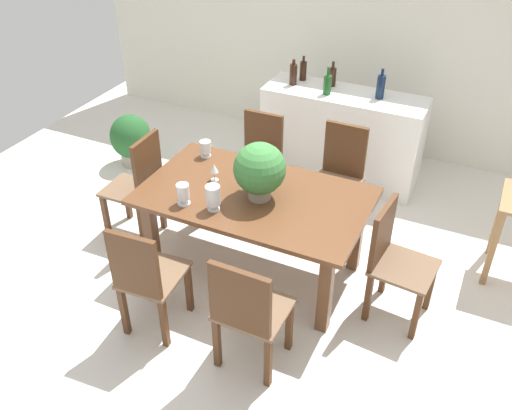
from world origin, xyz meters
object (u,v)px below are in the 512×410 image
Objects in this scene: wine_bottle_dark at (303,70)px; wine_bottle_green at (293,74)px; chair_near_right at (247,311)px; chair_far_right at (340,173)px; kitchen_counter at (341,136)px; wine_bottle_tall at (332,77)px; flower_centerpiece at (260,170)px; crystal_vase_center_near at (183,193)px; chair_foot_end at (393,257)px; chair_head_end at (140,184)px; crystal_vase_left at (205,148)px; potted_plant_floor at (131,139)px; chair_far_left at (259,156)px; wine_bottle_clear at (381,87)px; chair_near_left at (146,276)px; wine_bottle_amber at (327,84)px; dining_table at (255,206)px; crystal_vase_right at (213,196)px; wine_glass at (214,169)px.

wine_bottle_green is (-0.05, -0.15, 0.01)m from wine_bottle_dark.
chair_near_right is 1.90m from chair_far_right.
kitchen_counter is 0.61m from wine_bottle_tall.
flower_centerpiece is 0.60m from crystal_vase_center_near.
chair_foot_end is 1.19m from chair_far_right.
chair_head_end is 2.10m from wine_bottle_dark.
flower_centerpiece is 3.15× the size of crystal_vase_left.
chair_near_right is 2.09× the size of flower_centerpiece.
potted_plant_floor is (-2.39, 0.08, -0.23)m from chair_far_right.
wine_bottle_dark reaches higher than wine_bottle_tall.
potted_plant_floor is (-1.59, 0.08, -0.21)m from chair_far_left.
wine_bottle_dark is (-0.51, 0.14, 0.58)m from kitchen_counter.
wine_bottle_green is at bearing 46.68° from chair_foot_end.
kitchen_counter is at bearing -175.79° from wine_bottle_clear.
chair_near_left reaches higher than chair_far_left.
wine_bottle_amber is at bearing -166.01° from wine_bottle_clear.
dining_table is at bearing -116.55° from chair_near_left.
wine_bottle_green reaches higher than crystal_vase_right.
chair_foot_end is at bearing -58.35° from wine_bottle_tall.
chair_foot_end is 1.40m from crystal_vase_right.
flower_centerpiece is (-0.35, -0.98, 0.47)m from chair_far_right.
crystal_vase_left is at bearing -26.51° from potted_plant_floor.
flower_centerpiece is 1.92m from wine_bottle_tall.
wine_glass is (-1.50, 0.04, 0.34)m from chair_foot_end.
wine_bottle_dark reaches higher than dining_table.
chair_far_right is at bearing 65.09° from crystal_vase_right.
chair_near_right is 1.31m from wine_glass.
crystal_vase_right is 2.00m from wine_bottle_amber.
crystal_vase_right reaches higher than dining_table.
chair_near_right is 6.54× the size of wine_glass.
chair_far_right is 0.61× the size of kitchen_counter.
wine_bottle_green is at bearing 88.78° from chair_far_left.
crystal_vase_left is 0.72× the size of crystal_vase_right.
chair_foot_end is at bearing -126.57° from chair_near_right.
chair_far_right is 1.58m from crystal_vase_center_near.
wine_glass is at bearing -107.31° from kitchen_counter.
dining_table is at bearing 95.92° from chair_foot_end.
chair_head_end reaches higher than crystal_vase_right.
wine_bottle_dark is at bearing 79.63° from crystal_vase_left.
potted_plant_floor is at bearing 178.62° from chair_far_right.
wine_bottle_dark is (-0.35, 1.90, 0.40)m from dining_table.
chair_far_left is 1.33m from crystal_vase_right.
chair_head_end is 1.10× the size of chair_far_left.
chair_foot_end is 1.62× the size of potted_plant_floor.
chair_far_right is at bearing 49.12° from wine_glass.
crystal_vase_left is at bearing 150.94° from dining_table.
crystal_vase_left is at bearing -115.65° from wine_bottle_amber.
potted_plant_floor is (-0.87, 1.03, -0.25)m from chair_head_end.
potted_plant_floor is at bearing -155.53° from wine_bottle_green.
potted_plant_floor is at bearing 148.62° from wine_glass.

